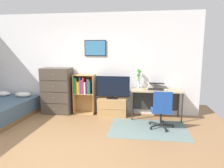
{
  "coord_description": "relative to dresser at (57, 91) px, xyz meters",
  "views": [
    {
      "loc": [
        1.57,
        -3.16,
        1.74
      ],
      "look_at": [
        0.89,
        1.5,
        0.96
      ],
      "focal_mm": 33.43,
      "sensor_mm": 36.0,
      "label": 1
    }
  ],
  "objects": [
    {
      "name": "computer_mouse",
      "position": [
        2.89,
        -0.12,
        0.13
      ],
      "size": [
        0.06,
        0.1,
        0.03
      ],
      "primitive_type": "ellipsoid",
      "color": "silver",
      "rests_on": "desk"
    },
    {
      "name": "television",
      "position": [
        1.53,
        -0.01,
        0.13
      ],
      "size": [
        0.9,
        0.16,
        0.6
      ],
      "color": "black",
      "rests_on": "tv_stand"
    },
    {
      "name": "dresser",
      "position": [
        0.0,
        0.0,
        0.0
      ],
      "size": [
        0.81,
        0.46,
        1.25
      ],
      "color": "#4C4238",
      "rests_on": "ground_plane"
    },
    {
      "name": "bamboo_vase",
      "position": [
        2.21,
        0.13,
        0.34
      ],
      "size": [
        0.11,
        0.11,
        0.49
      ],
      "color": "silver",
      "rests_on": "desk"
    },
    {
      "name": "desk",
      "position": [
        2.66,
        0.01,
        -0.02
      ],
      "size": [
        1.25,
        0.56,
        0.74
      ],
      "color": "tan",
      "rests_on": "ground_plane"
    },
    {
      "name": "laptop",
      "position": [
        2.66,
        0.02,
        0.18
      ],
      "size": [
        0.44,
        0.47,
        0.17
      ],
      "rotation": [
        0.0,
        0.0,
        -0.15
      ],
      "color": "black",
      "rests_on": "desk"
    },
    {
      "name": "tv_stand",
      "position": [
        1.53,
        0.02,
        -0.39
      ],
      "size": [
        0.75,
        0.41,
        0.46
      ],
      "color": "tan",
      "rests_on": "ground_plane"
    },
    {
      "name": "office_chair",
      "position": [
        2.74,
        -0.81,
        -0.17
      ],
      "size": [
        0.56,
        0.58,
        0.86
      ],
      "rotation": [
        0.0,
        0.0,
        0.03
      ],
      "color": "#232326",
      "rests_on": "ground_plane"
    },
    {
      "name": "ground_plane",
      "position": [
        0.73,
        -2.15,
        -0.62
      ],
      "size": [
        7.2,
        7.2,
        0.0
      ],
      "primitive_type": "plane",
      "color": "#936B44"
    },
    {
      "name": "wall_back_with_posters",
      "position": [
        0.73,
        0.28,
        0.73
      ],
      "size": [
        6.12,
        0.09,
        2.7
      ],
      "color": "white",
      "rests_on": "ground_plane"
    },
    {
      "name": "area_rug",
      "position": [
        2.46,
        -0.84,
        -0.62
      ],
      "size": [
        1.7,
        1.2,
        0.01
      ],
      "primitive_type": "cube",
      "color": "slate",
      "rests_on": "ground_plane"
    },
    {
      "name": "wine_glass",
      "position": [
        2.27,
        -0.15,
        0.25
      ],
      "size": [
        0.07,
        0.07,
        0.18
      ],
      "color": "silver",
      "rests_on": "desk"
    },
    {
      "name": "bookshelf",
      "position": [
        0.73,
        0.06,
        0.02
      ],
      "size": [
        0.57,
        0.3,
        1.07
      ],
      "color": "tan",
      "rests_on": "ground_plane"
    }
  ]
}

